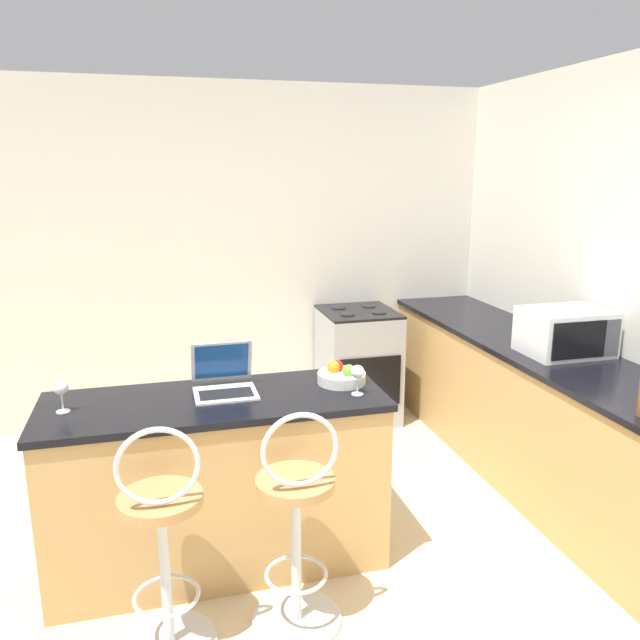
{
  "coord_description": "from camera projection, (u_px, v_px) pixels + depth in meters",
  "views": [
    {
      "loc": [
        -0.68,
        -2.28,
        1.97
      ],
      "look_at": [
        0.35,
        1.6,
        0.99
      ],
      "focal_mm": 35.0,
      "sensor_mm": 36.0,
      "label": 1
    }
  ],
  "objects": [
    {
      "name": "microwave",
      "position": [
        566.0,
        332.0,
        3.7
      ],
      "size": [
        0.49,
        0.37,
        0.27
      ],
      "color": "white",
      "rests_on": "counter_right"
    },
    {
      "name": "ground_plane",
      "position": [
        337.0,
        621.0,
        2.78
      ],
      "size": [
        20.0,
        20.0,
        0.0
      ],
      "primitive_type": "plane",
      "color": "beige"
    },
    {
      "name": "laptop",
      "position": [
        224.0,
        379.0,
        3.1
      ],
      "size": [
        0.3,
        0.31,
        0.24
      ],
      "color": "silver",
      "rests_on": "breakfast_bar"
    },
    {
      "name": "fruit_bowl",
      "position": [
        341.0,
        376.0,
        3.22
      ],
      "size": [
        0.25,
        0.25,
        0.11
      ],
      "color": "silver",
      "rests_on": "breakfast_bar"
    },
    {
      "name": "bar_stool_far",
      "position": [
        297.0,
        525.0,
        2.65
      ],
      "size": [
        0.4,
        0.4,
        1.03
      ],
      "color": "silver",
      "rests_on": "ground_plane"
    },
    {
      "name": "wall_back",
      "position": [
        245.0,
        256.0,
        4.89
      ],
      "size": [
        12.0,
        0.06,
        2.6
      ],
      "color": "silver",
      "rests_on": "ground_plane"
    },
    {
      "name": "wine_glass_tall",
      "position": [
        61.0,
        389.0,
        2.81
      ],
      "size": [
        0.07,
        0.07,
        0.15
      ],
      "color": "silver",
      "rests_on": "breakfast_bar"
    },
    {
      "name": "stove_range",
      "position": [
        358.0,
        365.0,
        4.96
      ],
      "size": [
        0.56,
        0.61,
        0.89
      ],
      "color": "#9EA3A8",
      "rests_on": "ground_plane"
    },
    {
      "name": "bar_stool_near",
      "position": [
        163.0,
        545.0,
        2.51
      ],
      "size": [
        0.4,
        0.4,
        1.03
      ],
      "color": "silver",
      "rests_on": "ground_plane"
    },
    {
      "name": "breakfast_bar",
      "position": [
        218.0,
        482.0,
        3.11
      ],
      "size": [
        1.65,
        0.62,
        0.89
      ],
      "color": "tan",
      "rests_on": "ground_plane"
    },
    {
      "name": "wine_glass_short",
      "position": [
        358.0,
        373.0,
        3.03
      ],
      "size": [
        0.07,
        0.07,
        0.15
      ],
      "color": "silver",
      "rests_on": "breakfast_bar"
    },
    {
      "name": "counter_right",
      "position": [
        531.0,
        410.0,
        4.03
      ],
      "size": [
        0.67,
        3.07,
        0.89
      ],
      "color": "tan",
      "rests_on": "ground_plane"
    }
  ]
}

